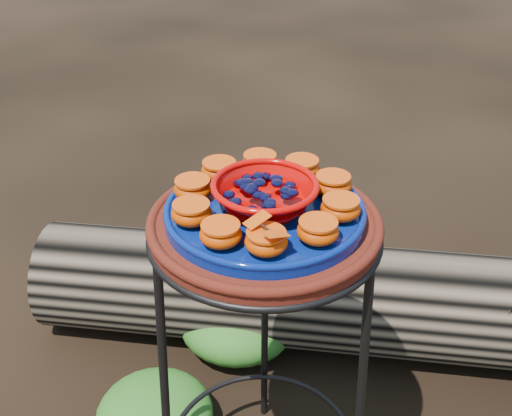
{
  "coord_description": "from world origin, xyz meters",
  "views": [
    {
      "loc": [
        0.01,
        -0.91,
        1.31
      ],
      "look_at": [
        -0.01,
        0.0,
        0.75
      ],
      "focal_mm": 45.0,
      "sensor_mm": 36.0,
      "label": 1
    }
  ],
  "objects_px": {
    "terracotta_saucer": "(265,227)",
    "red_bowl": "(265,196)",
    "cobalt_plate": "(265,213)",
    "driftwood_log": "(327,297)",
    "plant_stand": "(263,380)"
  },
  "relations": [
    {
      "from": "terracotta_saucer",
      "to": "red_bowl",
      "type": "relative_size",
      "value": 2.33
    },
    {
      "from": "terracotta_saucer",
      "to": "cobalt_plate",
      "type": "relative_size",
      "value": 1.17
    },
    {
      "from": "red_bowl",
      "to": "driftwood_log",
      "type": "xyz_separation_m",
      "value": [
        0.17,
        0.5,
        -0.62
      ]
    },
    {
      "from": "plant_stand",
      "to": "terracotta_saucer",
      "type": "height_order",
      "value": "terracotta_saucer"
    },
    {
      "from": "plant_stand",
      "to": "cobalt_plate",
      "type": "xyz_separation_m",
      "value": [
        0.0,
        0.0,
        0.39
      ]
    },
    {
      "from": "red_bowl",
      "to": "driftwood_log",
      "type": "relative_size",
      "value": 0.1
    },
    {
      "from": "plant_stand",
      "to": "driftwood_log",
      "type": "xyz_separation_m",
      "value": [
        0.17,
        0.5,
        -0.2
      ]
    },
    {
      "from": "terracotta_saucer",
      "to": "red_bowl",
      "type": "bearing_deg",
      "value": 0.0
    },
    {
      "from": "cobalt_plate",
      "to": "red_bowl",
      "type": "bearing_deg",
      "value": 0.0
    },
    {
      "from": "terracotta_saucer",
      "to": "plant_stand",
      "type": "bearing_deg",
      "value": 0.0
    },
    {
      "from": "cobalt_plate",
      "to": "red_bowl",
      "type": "relative_size",
      "value": 2.0
    },
    {
      "from": "terracotta_saucer",
      "to": "cobalt_plate",
      "type": "distance_m",
      "value": 0.03
    },
    {
      "from": "cobalt_plate",
      "to": "red_bowl",
      "type": "distance_m",
      "value": 0.03
    },
    {
      "from": "plant_stand",
      "to": "terracotta_saucer",
      "type": "relative_size",
      "value": 1.79
    },
    {
      "from": "plant_stand",
      "to": "red_bowl",
      "type": "relative_size",
      "value": 4.17
    }
  ]
}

